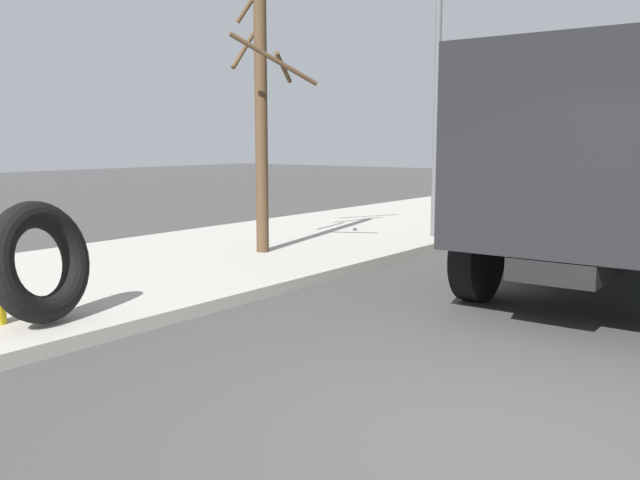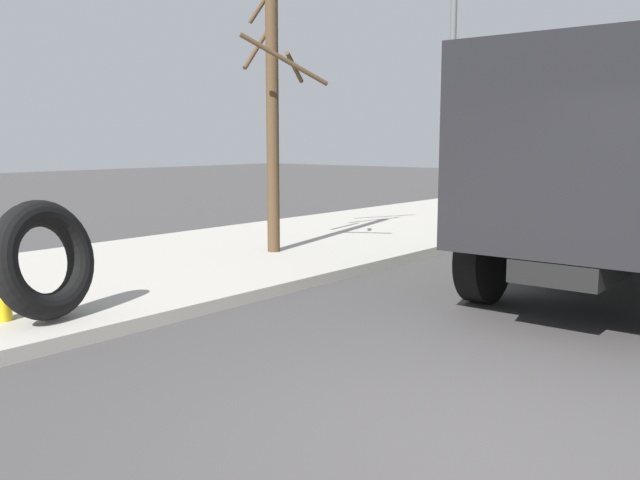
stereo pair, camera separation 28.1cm
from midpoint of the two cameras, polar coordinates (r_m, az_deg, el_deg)
name	(u,v)px [view 2 (the right image)]	position (r m, az deg, el deg)	size (l,w,h in m)	color
ground_plane	(489,446)	(4.77, 15.78, -16.39)	(80.00, 80.00, 0.00)	#423F3F
sidewalk_curb	(8,293)	(9.31, -24.00, -4.14)	(36.00, 5.00, 0.15)	#ADA89E
fire_hydrant	(1,283)	(7.54, -24.34, -3.30)	(0.21, 0.48, 0.74)	yellow
loose_tire	(44,260)	(7.33, -21.20, -1.58)	(1.23, 1.23, 0.27)	black
bare_tree	(273,94)	(11.15, -3.25, 12.17)	(1.79, 1.79, 5.27)	#4C3823
street_light_pole	(452,77)	(13.12, 11.68, 13.33)	(0.12, 0.12, 6.00)	#595B5E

